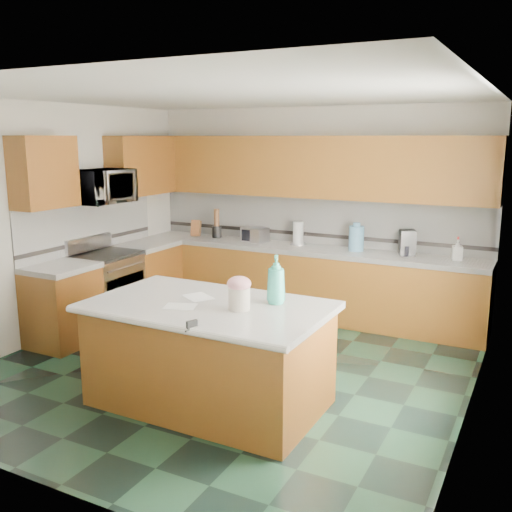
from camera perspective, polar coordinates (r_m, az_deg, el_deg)
The scene contains 52 objects.
floor at distance 5.94m, azimuth -2.89°, elevation -11.12°, with size 4.60×4.60×0.00m, color black.
ceiling at distance 5.48m, azimuth -3.19°, elevation 15.84°, with size 4.60×4.60×0.00m, color white.
wall_back at distance 7.63m, azimuth 5.80°, elevation 4.50°, with size 4.60×0.04×2.70m, color silver.
wall_front at distance 3.79m, azimuth -21.03°, elevation -3.75°, with size 4.60×0.04×2.70m, color silver.
wall_left at distance 7.00m, azimuth -19.69°, elevation 3.22°, with size 0.04×4.60×2.70m, color silver.
wall_right at distance 4.84m, azimuth 21.44°, elevation -0.50°, with size 0.04×4.60×2.70m, color silver.
back_base_cab at distance 7.51m, azimuth 4.76°, elevation -2.75°, with size 4.60×0.60×0.86m, color #3E1F08.
back_countertop at distance 7.41m, azimuth 4.82°, elevation 0.69°, with size 4.60×0.64×0.06m, color white.
back_upper_cab at distance 7.40m, azimuth 5.36°, elevation 8.87°, with size 4.60×0.33×0.78m, color #3E1F08.
back_backsplash at distance 7.61m, azimuth 5.69°, elevation 3.61°, with size 4.60×0.02×0.63m, color silver.
back_accent_band at distance 7.64m, azimuth 5.65°, elevation 2.16°, with size 4.60×0.01×0.05m, color black.
left_base_cab_rear at distance 7.90m, azimuth -10.82°, elevation -2.19°, with size 0.60×0.82×0.86m, color #3E1F08.
left_counter_rear at distance 7.80m, azimuth -10.95°, elevation 1.09°, with size 0.64×0.82×0.06m, color white.
left_base_cab_front at distance 6.81m, azimuth -18.77°, elevation -4.90°, with size 0.60×0.72×0.86m, color #3E1F08.
left_counter_front at distance 6.69m, azimuth -19.03°, elevation -1.12°, with size 0.64×0.72×0.06m, color white.
left_backsplash at distance 7.38m, azimuth -16.36°, elevation 2.93°, with size 0.02×2.30×0.63m, color silver.
left_accent_band at distance 7.41m, azimuth -16.24°, elevation 1.44°, with size 0.01×2.30×0.05m, color black.
left_upper_cab_rear at distance 7.87m, azimuth -11.42°, elevation 8.87°, with size 0.33×1.09×0.78m, color #3E1F08.
left_upper_cab_front at distance 6.65m, azimuth -20.45°, elevation 7.86°, with size 0.33×0.72×0.78m, color #3E1F08.
range_body at distance 7.31m, azimuth -14.62°, elevation -3.42°, with size 0.60×0.76×0.88m, color #B7B7BC.
range_oven_door at distance 7.14m, azimuth -12.86°, elevation -4.04°, with size 0.02×0.68×0.55m, color black.
range_cooktop at distance 7.21m, azimuth -14.81°, elevation 0.11°, with size 0.62×0.78×0.04m, color black.
range_handle at distance 7.03m, azimuth -12.82°, elevation -1.09°, with size 0.02×0.02×0.66m, color #B7B7BC.
range_backguard at distance 7.36m, azimuth -16.37°, elevation 1.21°, with size 0.06×0.76×0.18m, color #B7B7BC.
microwave at distance 7.09m, azimuth -15.17°, elevation 6.71°, with size 0.73×0.50×0.41m, color #B7B7BC.
island_base at distance 5.07m, azimuth -4.69°, elevation -10.04°, with size 1.94×1.11×0.86m, color #3E1F08.
island_top at distance 4.92m, azimuth -4.78°, elevation -5.06°, with size 2.04×1.21×0.06m, color white.
island_bullnose at distance 4.44m, azimuth -8.94°, elevation -7.04°, with size 0.06×0.06×2.04m, color white.
treat_jar at distance 4.69m, azimuth -1.69°, elevation -4.26°, with size 0.18×0.18×0.19m, color beige.
treat_jar_lid at distance 4.66m, azimuth -1.70°, elevation -2.79°, with size 0.20×0.20×0.12m, color #D08694.
treat_jar_knob at distance 4.65m, azimuth -1.71°, elevation -2.26°, with size 0.02×0.02×0.06m, color tan.
treat_jar_knob_end_l at distance 4.66m, azimuth -2.06°, elevation -2.22°, with size 0.03×0.03×0.03m, color tan.
treat_jar_knob_end_r at distance 4.63m, azimuth -1.35°, elevation -2.31°, with size 0.03×0.03×0.03m, color tan.
soap_bottle_island at distance 4.84m, azimuth 2.02°, elevation -2.37°, with size 0.16×0.16×0.42m, color teal.
paper_sheet_a at distance 4.84m, azimuth -7.58°, elevation -5.01°, with size 0.26×0.20×0.00m, color white.
paper_sheet_b at distance 5.10m, azimuth -5.81°, elevation -4.09°, with size 0.27×0.20×0.00m, color white.
clamp_body at distance 4.32m, azimuth -6.42°, elevation -6.93°, with size 0.03×0.09×0.08m, color black.
clamp_handle at distance 4.29m, azimuth -6.81°, elevation -7.39°, with size 0.01×0.01×0.06m, color black.
knife_block at distance 8.21m, azimuth -6.03°, elevation 2.78°, with size 0.12×0.10×0.23m, color #472814.
utensil_crock at distance 8.06m, azimuth -3.94°, elevation 2.43°, with size 0.13×0.13×0.17m, color black.
utensil_bundle at distance 8.03m, azimuth -3.96°, elevation 3.87°, with size 0.08×0.08×0.24m, color #472814.
toaster_oven at distance 7.74m, azimuth -0.11°, elevation 2.16°, with size 0.33×0.23×0.19m, color #B7B7BC.
toaster_oven_door at distance 7.64m, azimuth -0.48°, elevation 2.04°, with size 0.29×0.01×0.15m, color black.
paper_towel at distance 7.51m, azimuth 4.24°, elevation 2.29°, with size 0.14×0.14×0.31m, color white.
paper_towel_base at distance 7.54m, azimuth 4.22°, elevation 1.19°, with size 0.21×0.21×0.01m, color #B7B7BC.
water_jug at distance 7.20m, azimuth 10.00°, elevation 1.73°, with size 0.19×0.19×0.31m, color #61A0CB.
water_jug_neck at distance 7.18m, azimuth 10.05°, elevation 3.12°, with size 0.09×0.09×0.04m, color #61A0CB.
coffee_maker at distance 7.07m, azimuth 14.88°, elevation 1.30°, with size 0.18×0.20×0.31m, color black.
coffee_carafe at distance 7.04m, azimuth 14.77°, elevation 0.53°, with size 0.13×0.13×0.13m, color black.
soap_bottle_back at distance 6.95m, azimuth 19.49°, elevation 0.59°, with size 0.11×0.11×0.24m, color white.
soap_back_cap at distance 6.92m, azimuth 19.57°, elevation 1.70°, with size 0.02×0.02×0.03m, color red.
window_light_proxy at distance 4.62m, azimuth 20.94°, elevation 0.88°, with size 0.02×1.40×1.10m, color white.
Camera 1 is at (2.76, -4.72, 2.31)m, focal length 40.00 mm.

